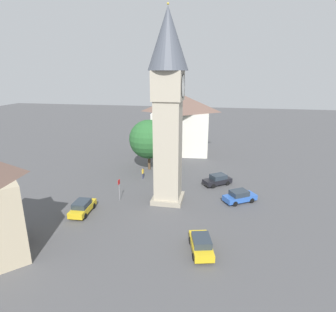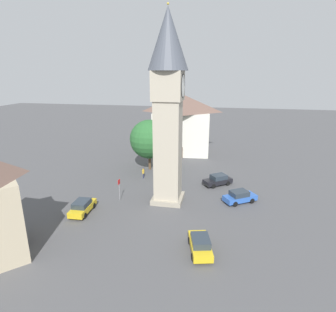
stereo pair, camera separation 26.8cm
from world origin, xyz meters
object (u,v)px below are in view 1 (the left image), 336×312
(car_blue_kerb, at_px, (82,207))
(building_shop_left, at_px, (181,123))
(road_sign, at_px, (119,187))
(pedestrian, at_px, (143,172))
(car_white_side, at_px, (217,180))
(car_silver_kerb, at_px, (240,196))
(car_red_corner, at_px, (201,244))
(tree, at_px, (149,139))
(clock_tower, at_px, (168,94))

(car_blue_kerb, height_order, building_shop_left, building_shop_left)
(road_sign, bearing_deg, pedestrian, -5.50)
(car_white_side, distance_m, road_sign, 14.21)
(car_white_side, bearing_deg, car_silver_kerb, -151.17)
(car_red_corner, distance_m, car_white_side, 16.13)
(building_shop_left, bearing_deg, tree, 162.13)
(clock_tower, xyz_separation_m, car_blue_kerb, (-5.09, 8.99, -12.38))
(building_shop_left, bearing_deg, car_white_side, -153.88)
(tree, height_order, building_shop_left, building_shop_left)
(car_red_corner, distance_m, tree, 23.56)
(car_white_side, relative_size, tree, 0.52)
(car_silver_kerb, height_order, building_shop_left, building_shop_left)
(road_sign, bearing_deg, car_red_corner, -128.16)
(car_white_side, relative_size, building_shop_left, 0.37)
(road_sign, bearing_deg, clock_tower, -78.76)
(pedestrian, relative_size, tree, 0.20)
(car_white_side, bearing_deg, road_sign, 122.27)
(car_red_corner, height_order, building_shop_left, building_shop_left)
(tree, distance_m, building_shop_left, 11.69)
(building_shop_left, bearing_deg, pedestrian, 167.28)
(car_blue_kerb, bearing_deg, clock_tower, -60.48)
(car_blue_kerb, distance_m, car_white_side, 18.89)
(road_sign, bearing_deg, building_shop_left, -10.28)
(clock_tower, xyz_separation_m, tree, (11.07, 5.31, -8.01))
(clock_tower, relative_size, car_silver_kerb, 5.12)
(car_red_corner, bearing_deg, pedestrian, 31.37)
(car_silver_kerb, xyz_separation_m, car_white_side, (5.13, 2.82, 0.00))
(clock_tower, relative_size, car_red_corner, 5.09)
(car_silver_kerb, height_order, car_red_corner, same)
(car_blue_kerb, height_order, car_white_side, same)
(car_silver_kerb, xyz_separation_m, car_red_corner, (-10.97, 3.94, 0.00))
(clock_tower, distance_m, pedestrian, 14.86)
(car_blue_kerb, xyz_separation_m, car_red_corner, (-4.62, -13.88, 0.00))
(car_silver_kerb, distance_m, pedestrian, 15.10)
(car_silver_kerb, relative_size, building_shop_left, 0.37)
(pedestrian, distance_m, building_shop_left, 16.48)
(tree, bearing_deg, building_shop_left, -17.87)
(car_red_corner, bearing_deg, car_silver_kerb, -19.76)
(car_white_side, relative_size, pedestrian, 2.55)
(car_silver_kerb, bearing_deg, building_shop_left, 26.79)
(clock_tower, relative_size, car_white_side, 5.20)
(pedestrian, bearing_deg, road_sign, 174.50)
(clock_tower, bearing_deg, tree, 25.65)
(car_white_side, xyz_separation_m, road_sign, (-7.56, 11.98, 1.14))
(pedestrian, bearing_deg, clock_tower, -142.71)
(car_white_side, xyz_separation_m, pedestrian, (0.45, 11.21, 0.25))
(car_blue_kerb, distance_m, pedestrian, 12.51)
(clock_tower, xyz_separation_m, pedestrian, (6.83, 5.20, -12.14))
(car_silver_kerb, relative_size, tree, 0.53)
(clock_tower, height_order, pedestrian, clock_tower)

